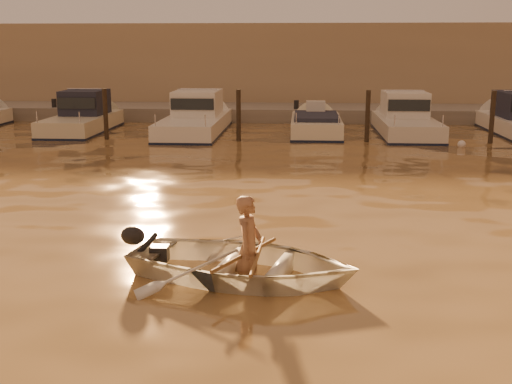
# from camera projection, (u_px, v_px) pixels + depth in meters

# --- Properties ---
(ground_plane) EXTENTS (160.00, 160.00, 0.00)m
(ground_plane) POSITION_uv_depth(u_px,v_px,m) (177.00, 250.00, 11.83)
(ground_plane) COLOR olive
(ground_plane) RESTS_ON ground
(dinghy) EXTENTS (4.26, 3.48, 0.77)m
(dinghy) POSITION_uv_depth(u_px,v_px,m) (243.00, 263.00, 10.31)
(dinghy) COLOR silver
(dinghy) RESTS_ON ground_plane
(person) EXTENTS (0.54, 0.69, 1.68)m
(person) POSITION_uv_depth(u_px,v_px,m) (249.00, 247.00, 10.22)
(person) COLOR #996A4C
(person) RESTS_ON dinghy
(outboard_motor) EXTENTS (0.97, 0.60, 0.70)m
(outboard_motor) POSITION_uv_depth(u_px,v_px,m) (158.00, 253.00, 10.75)
(outboard_motor) COLOR black
(outboard_motor) RESTS_ON dinghy
(oar_port) EXTENTS (0.12, 2.10, 0.13)m
(oar_port) POSITION_uv_depth(u_px,v_px,m) (258.00, 255.00, 10.20)
(oar_port) COLOR brown
(oar_port) RESTS_ON dinghy
(oar_starboard) EXTENTS (0.90, 1.95, 0.13)m
(oar_starboard) POSITION_uv_depth(u_px,v_px,m) (246.00, 254.00, 10.26)
(oar_starboard) COLOR brown
(oar_starboard) RESTS_ON dinghy
(moored_boat_1) EXTENTS (2.14, 6.40, 1.75)m
(moored_boat_1) POSITION_uv_depth(u_px,v_px,m) (82.00, 117.00, 27.74)
(moored_boat_1) COLOR beige
(moored_boat_1) RESTS_ON ground_plane
(moored_boat_2) EXTENTS (2.37, 7.92, 1.75)m
(moored_boat_2) POSITION_uv_depth(u_px,v_px,m) (195.00, 118.00, 27.40)
(moored_boat_2) COLOR white
(moored_boat_2) RESTS_ON ground_plane
(moored_boat_3) EXTENTS (2.04, 5.90, 0.95)m
(moored_boat_3) POSITION_uv_depth(u_px,v_px,m) (316.00, 129.00, 27.13)
(moored_boat_3) COLOR #EAE3C4
(moored_boat_3) RESTS_ON ground_plane
(moored_boat_4) EXTENTS (2.22, 6.86, 1.75)m
(moored_boat_4) POSITION_uv_depth(u_px,v_px,m) (406.00, 120.00, 26.79)
(moored_boat_4) COLOR silver
(moored_boat_4) RESTS_ON ground_plane
(piling_1) EXTENTS (0.18, 0.18, 2.20)m
(piling_1) POSITION_uv_depth(u_px,v_px,m) (106.00, 117.00, 25.42)
(piling_1) COLOR #2D2319
(piling_1) RESTS_ON ground_plane
(piling_2) EXTENTS (0.18, 0.18, 2.20)m
(piling_2) POSITION_uv_depth(u_px,v_px,m) (239.00, 118.00, 25.05)
(piling_2) COLOR #2D2319
(piling_2) RESTS_ON ground_plane
(piling_3) EXTENTS (0.18, 0.18, 2.20)m
(piling_3) POSITION_uv_depth(u_px,v_px,m) (367.00, 119.00, 24.71)
(piling_3) COLOR #2D2319
(piling_3) RESTS_ON ground_plane
(piling_4) EXTENTS (0.18, 0.18, 2.20)m
(piling_4) POSITION_uv_depth(u_px,v_px,m) (492.00, 120.00, 24.39)
(piling_4) COLOR #2D2319
(piling_4) RESTS_ON ground_plane
(fender_b) EXTENTS (0.30, 0.30, 0.30)m
(fender_b) POSITION_uv_depth(u_px,v_px,m) (74.00, 137.00, 25.44)
(fender_b) COLOR orange
(fender_b) RESTS_ON ground_plane
(fender_c) EXTENTS (0.30, 0.30, 0.30)m
(fender_c) POSITION_uv_depth(u_px,v_px,m) (192.00, 142.00, 24.18)
(fender_c) COLOR silver
(fender_c) RESTS_ON ground_plane
(fender_d) EXTENTS (0.30, 0.30, 0.30)m
(fender_d) POSITION_uv_depth(u_px,v_px,m) (312.00, 139.00, 24.94)
(fender_d) COLOR orange
(fender_d) RESTS_ON ground_plane
(fender_e) EXTENTS (0.30, 0.30, 0.30)m
(fender_e) POSITION_uv_depth(u_px,v_px,m) (462.00, 144.00, 23.64)
(fender_e) COLOR silver
(fender_e) RESTS_ON ground_plane
(quay) EXTENTS (52.00, 4.00, 1.00)m
(quay) POSITION_uv_depth(u_px,v_px,m) (257.00, 116.00, 32.69)
(quay) COLOR gray
(quay) RESTS_ON ground_plane
(waterfront_building) EXTENTS (46.00, 7.00, 4.80)m
(waterfront_building) POSITION_uv_depth(u_px,v_px,m) (264.00, 67.00, 37.53)
(waterfront_building) COLOR #9E8466
(waterfront_building) RESTS_ON quay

